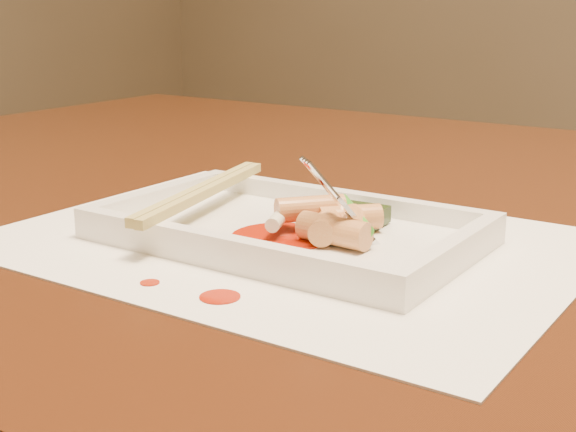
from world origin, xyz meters
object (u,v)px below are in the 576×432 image
Objects in this scene: plate_base at (288,235)px; placemat at (288,241)px; chopstick_a at (198,191)px; table at (389,301)px; fork at (392,131)px.

placemat is at bearing 0.00° from plate_base.
placemat is 0.09m from chopstick_a.
placemat is 2.04× the size of chopstick_a.
fork is (0.07, -0.15, 0.18)m from table.
placemat reaches higher than table.
plate_base is at bearing 0.00° from placemat.
table is at bearing 91.32° from placemat.
fork is (0.15, 0.02, 0.06)m from chopstick_a.
fork reaches higher than placemat.
table is 5.38× the size of plate_base.
fork is at bearing -64.45° from table.
chopstick_a is at bearing 180.00° from plate_base.
placemat is 0.11m from fork.
placemat is 1.54× the size of plate_base.
chopstick_a is (-0.08, 0.00, 0.02)m from plate_base.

